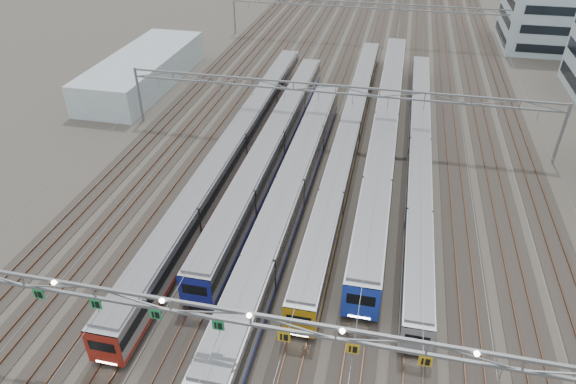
% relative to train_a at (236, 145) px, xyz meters
% --- Properties ---
extents(track_bed, '(54.00, 260.00, 5.42)m').
position_rel_train_a_xyz_m(track_bed, '(11.25, 68.17, -0.65)').
color(track_bed, '#2D2823').
rests_on(track_bed, ground).
extents(train_a, '(2.90, 65.31, 3.78)m').
position_rel_train_a_xyz_m(train_a, '(0.00, 0.00, 0.00)').
color(train_a, black).
rests_on(train_a, ground).
extents(train_b, '(2.96, 54.43, 3.85)m').
position_rel_train_a_xyz_m(train_b, '(4.50, 1.47, 0.04)').
color(train_b, black).
rests_on(train_b, ground).
extents(train_c, '(3.13, 52.22, 4.09)m').
position_rel_train_a_xyz_m(train_c, '(9.00, -9.34, 0.16)').
color(train_c, black).
rests_on(train_c, ground).
extents(train_d, '(2.69, 67.88, 3.50)m').
position_rel_train_a_xyz_m(train_d, '(13.50, 7.03, -0.14)').
color(train_d, black).
rests_on(train_d, ground).
extents(train_e, '(3.14, 66.82, 4.10)m').
position_rel_train_a_xyz_m(train_e, '(18.00, 9.32, 0.16)').
color(train_e, black).
rests_on(train_e, ground).
extents(train_f, '(2.55, 62.46, 3.31)m').
position_rel_train_a_xyz_m(train_f, '(22.50, 4.45, -0.23)').
color(train_f, black).
rests_on(train_f, ground).
extents(gantry_near, '(56.36, 0.61, 8.08)m').
position_rel_train_a_xyz_m(gantry_near, '(11.20, -31.95, 4.95)').
color(gantry_near, gray).
rests_on(gantry_near, ground).
extents(gantry_mid, '(56.36, 0.36, 8.00)m').
position_rel_train_a_xyz_m(gantry_mid, '(11.25, 8.17, 4.25)').
color(gantry_mid, gray).
rests_on(gantry_mid, ground).
extents(gantry_far, '(56.36, 0.36, 8.00)m').
position_rel_train_a_xyz_m(gantry_far, '(11.25, 53.17, 4.25)').
color(gantry_far, gray).
rests_on(gantry_far, ground).
extents(depot_bldg_north, '(22.00, 18.00, 13.96)m').
position_rel_train_a_xyz_m(depot_bldg_north, '(49.55, 58.51, 4.84)').
color(depot_bldg_north, '#A5BEC5').
rests_on(depot_bldg_north, ground).
extents(west_shed, '(10.00, 30.00, 4.93)m').
position_rel_train_a_xyz_m(west_shed, '(-22.72, 21.43, 0.33)').
color(west_shed, '#A5BEC5').
rests_on(west_shed, ground).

